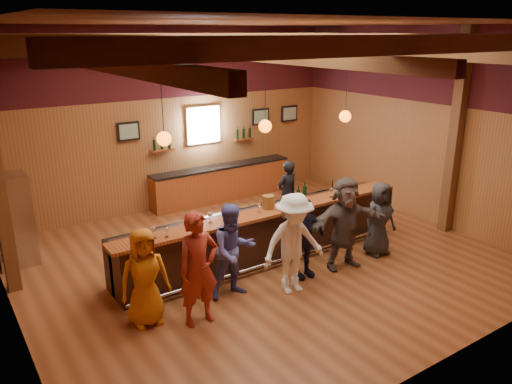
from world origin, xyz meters
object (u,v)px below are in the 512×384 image
(bar_counter, at_px, (261,233))
(customer_denim, at_px, (233,251))
(bartender, at_px, (287,194))
(customer_orange, at_px, (144,277))
(customer_white, at_px, (294,244))
(customer_redvest, at_px, (198,269))
(stainless_fridge, at_px, (13,220))
(bottle_a, at_px, (298,196))
(customer_dark, at_px, (380,219))
(ice_bucket, at_px, (268,202))
(customer_navy, at_px, (303,238))
(back_bar_cabinet, at_px, (222,183))
(customer_brown, at_px, (345,223))

(bar_counter, bearing_deg, customer_denim, -141.40)
(customer_denim, distance_m, bartender, 3.41)
(customer_orange, xyz_separation_m, customer_white, (2.50, -0.48, 0.11))
(customer_white, bearing_deg, bartender, 61.35)
(customer_redvest, distance_m, bartender, 4.36)
(stainless_fridge, distance_m, bottle_a, 5.55)
(customer_orange, relative_size, bartender, 1.00)
(customer_dark, bearing_deg, customer_denim, -179.96)
(ice_bucket, bearing_deg, customer_white, -105.55)
(customer_navy, xyz_separation_m, ice_bucket, (-0.15, 0.90, 0.47))
(stainless_fridge, height_order, customer_denim, stainless_fridge)
(bar_counter, xyz_separation_m, ice_bucket, (0.03, -0.21, 0.72))
(customer_white, bearing_deg, bar_counter, 84.32)
(customer_dark, height_order, ice_bucket, customer_dark)
(customer_redvest, xyz_separation_m, customer_navy, (2.29, 0.29, -0.15))
(customer_denim, bearing_deg, ice_bucket, 36.98)
(bottle_a, bearing_deg, back_bar_cabinet, 83.08)
(back_bar_cabinet, height_order, customer_denim, customer_denim)
(customer_dark, bearing_deg, back_bar_cabinet, 104.17)
(bar_counter, height_order, customer_orange, customer_orange)
(bar_counter, bearing_deg, back_bar_cabinet, 71.66)
(customer_redvest, relative_size, customer_brown, 1.01)
(stainless_fridge, relative_size, customer_redvest, 0.98)
(stainless_fridge, relative_size, customer_white, 1.00)
(bar_counter, height_order, customer_dark, customer_dark)
(customer_brown, bearing_deg, back_bar_cabinet, 97.71)
(customer_dark, bearing_deg, stainless_fridge, 153.05)
(customer_orange, bearing_deg, customer_brown, 1.07)
(stainless_fridge, height_order, bottle_a, stainless_fridge)
(customer_orange, relative_size, bottle_a, 4.63)
(bartender, bearing_deg, customer_brown, 74.41)
(customer_denim, bearing_deg, bar_counter, 44.04)
(customer_orange, xyz_separation_m, customer_brown, (3.90, -0.27, 0.12))
(back_bar_cabinet, bearing_deg, bottle_a, -96.92)
(customer_navy, bearing_deg, customer_white, -143.65)
(bottle_a, bearing_deg, customer_redvest, -158.06)
(customer_redvest, relative_size, ice_bucket, 7.17)
(customer_navy, bearing_deg, back_bar_cabinet, 79.99)
(customer_denim, xyz_separation_m, customer_dark, (3.32, -0.20, -0.07))
(stainless_fridge, height_order, ice_bucket, stainless_fridge)
(back_bar_cabinet, distance_m, customer_redvest, 5.98)
(customer_redvest, relative_size, customer_denim, 1.10)
(bartender, relative_size, ice_bucket, 6.14)
(customer_white, xyz_separation_m, bartender, (1.78, 2.52, -0.12))
(customer_navy, bearing_deg, customer_dark, -0.23)
(stainless_fridge, height_order, customer_brown, customer_brown)
(customer_orange, bearing_deg, ice_bucket, 19.75)
(back_bar_cabinet, distance_m, bottle_a, 3.94)
(customer_orange, relative_size, ice_bucket, 6.16)
(customer_redvest, xyz_separation_m, customer_dark, (4.20, 0.21, -0.15))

